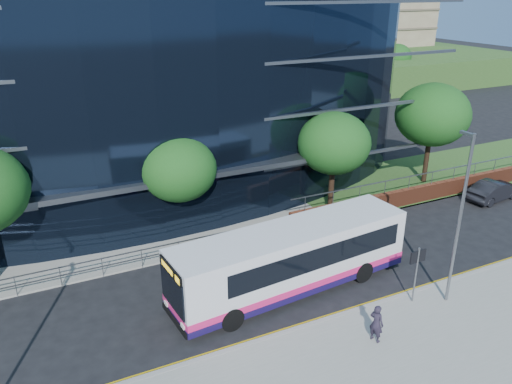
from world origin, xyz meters
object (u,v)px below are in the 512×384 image
tree_far_b (179,169)px  tree_dist_f (396,57)px  tree_far_d (433,115)px  tree_dist_e (309,63)px  city_bus (293,258)px  tree_far_c (334,143)px  parked_car (494,190)px  pedestrian (376,323)px  street_sign (417,263)px  streetlight_east (460,216)px

tree_far_b → tree_dist_f: same height
tree_far_d → tree_dist_e: 31.06m
tree_dist_e → tree_dist_f: tree_dist_e is taller
city_bus → tree_far_c: bearing=40.7°
tree_dist_f → city_bus: size_ratio=0.49×
tree_dist_f → parked_car: (-22.00, -36.56, -3.51)m
pedestrian → street_sign: bearing=-85.6°
tree_far_b → tree_dist_e: 40.74m
street_sign → tree_far_c: (2.50, 10.59, 2.39)m
pedestrian → tree_far_b: bearing=-1.4°
tree_far_c → tree_dist_e: 35.36m
tree_far_d → city_bus: tree_far_d is taller
tree_far_b → tree_dist_e: bearing=48.5°
tree_far_d → tree_dist_e: (8.00, 30.00, -0.65)m
tree_far_b → pedestrian: bearing=-71.6°
city_bus → parked_car: (17.89, 3.55, -1.02)m
tree_far_c → pedestrian: bearing=-115.7°
street_sign → tree_far_c: 11.14m
street_sign → tree_dist_f: size_ratio=0.46×
city_bus → pedestrian: 5.13m
tree_far_c → parked_car: (11.00, -3.56, -3.83)m
tree_far_b → city_bus: tree_far_b is taller
tree_far_d → city_bus: (-15.89, -8.11, -3.46)m
streetlight_east → city_bus: 7.65m
streetlight_east → tree_dist_e: bearing=66.9°
city_bus → tree_far_d: bearing=21.8°
street_sign → streetlight_east: size_ratio=0.35×
tree_dist_e → parked_car: (-6.00, -34.56, -3.83)m
tree_far_c → city_bus: bearing=-134.1°
street_sign → tree_far_b: (-7.50, 11.09, 2.06)m
tree_dist_e → parked_car: size_ratio=1.52×
tree_dist_e → streetlight_east: 45.85m
tree_dist_f → parked_car: tree_dist_f is taller
tree_dist_f → pedestrian: tree_dist_f is taller
tree_dist_f → pedestrian: size_ratio=3.57×
street_sign → tree_dist_f: tree_dist_f is taller
tree_far_b → tree_far_d: (19.00, 0.50, 0.98)m
tree_dist_e → street_sign: bearing=-115.1°
tree_far_b → city_bus: 8.58m
tree_dist_e → tree_dist_f: (16.00, 2.00, -0.33)m
tree_far_b → tree_far_d: bearing=1.5°
tree_far_b → streetlight_east: (9.00, -11.67, 0.23)m
streetlight_east → city_bus: (-5.89, 4.07, -2.71)m
tree_far_d → pedestrian: bearing=-138.6°
tree_far_d → pedestrian: tree_far_d is taller
tree_dist_f → pedestrian: bearing=-130.7°
tree_far_d → tree_far_b: bearing=-178.5°
tree_dist_f → city_bus: bearing=-134.8°
tree_far_d → parked_car: size_ratio=1.74×
tree_far_c → tree_dist_f: 46.67m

